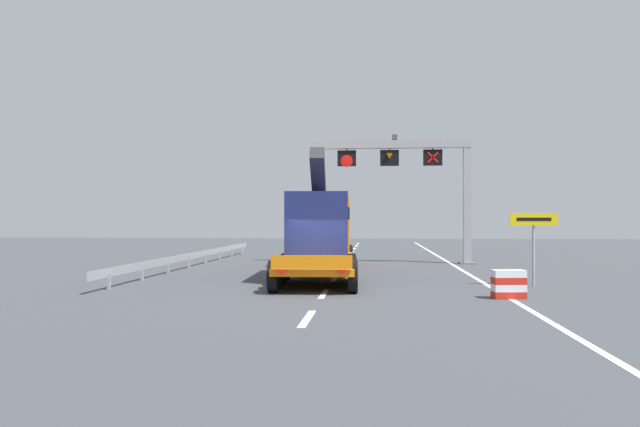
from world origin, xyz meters
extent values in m
plane|color=#424449|center=(0.00, 0.00, 0.00)|extent=(112.00, 112.00, 0.00)
cube|color=silver|center=(0.27, -6.00, 0.01)|extent=(0.20, 2.60, 0.01)
cube|color=silver|center=(0.27, -0.90, 0.01)|extent=(0.20, 2.60, 0.01)
cube|color=silver|center=(0.27, 4.20, 0.01)|extent=(0.20, 2.60, 0.01)
cube|color=silver|center=(0.27, 9.29, 0.01)|extent=(0.20, 2.60, 0.01)
cube|color=silver|center=(0.27, 14.39, 0.01)|extent=(0.20, 2.60, 0.01)
cube|color=silver|center=(0.27, 19.49, 0.01)|extent=(0.20, 2.60, 0.01)
cube|color=silver|center=(0.27, 24.59, 0.01)|extent=(0.20, 2.60, 0.01)
cube|color=silver|center=(0.27, 29.68, 0.01)|extent=(0.20, 2.60, 0.01)
cube|color=silver|center=(0.27, 34.78, 0.01)|extent=(0.20, 2.60, 0.01)
cube|color=silver|center=(0.27, 39.88, 0.01)|extent=(0.20, 2.60, 0.01)
cube|color=silver|center=(6.20, 12.00, 0.01)|extent=(0.20, 63.00, 0.01)
cube|color=#9EA0A5|center=(7.10, 13.19, 3.48)|extent=(0.40, 0.40, 6.97)
cube|color=slate|center=(7.10, 13.19, 0.04)|extent=(0.90, 0.90, 0.08)
cube|color=#9EA0A5|center=(2.80, 13.19, 6.72)|extent=(9.00, 0.44, 0.44)
cube|color=#4C4C51|center=(3.08, 13.19, 7.12)|extent=(0.28, 0.40, 0.28)
cube|color=black|center=(5.21, 13.19, 5.95)|extent=(1.05, 0.24, 0.89)
cube|color=#9EA0A5|center=(5.21, 13.19, 6.45)|extent=(0.08, 0.08, 0.16)
cube|color=red|center=(5.21, 13.06, 5.95)|extent=(0.63, 0.02, 0.63)
cube|color=red|center=(5.21, 13.06, 5.95)|extent=(0.63, 0.02, 0.63)
cube|color=black|center=(2.80, 13.19, 5.95)|extent=(1.05, 0.24, 0.89)
cube|color=#9EA0A5|center=(2.80, 13.19, 6.45)|extent=(0.08, 0.08, 0.16)
cone|color=orange|center=(2.80, 13.06, 6.04)|extent=(0.38, 0.38, 0.31)
cube|color=black|center=(0.39, 13.19, 5.95)|extent=(1.05, 0.24, 0.89)
cube|color=#9EA0A5|center=(0.39, 13.19, 6.45)|extent=(0.08, 0.08, 0.16)
cone|color=red|center=(0.39, 13.06, 5.79)|extent=(0.67, 0.02, 0.67)
cube|color=orange|center=(-0.34, 3.77, 0.73)|extent=(3.28, 10.52, 0.24)
cube|color=orange|center=(-0.09, -1.51, 1.10)|extent=(2.66, 0.20, 0.44)
cylinder|color=black|center=(-1.47, -0.79, 0.55)|extent=(0.37, 1.11, 1.10)
cylinder|color=black|center=(1.22, -0.67, 0.55)|extent=(0.37, 1.11, 1.10)
cylinder|color=black|center=(-1.52, 0.26, 0.55)|extent=(0.37, 1.11, 1.10)
cylinder|color=black|center=(1.17, 0.38, 0.55)|extent=(0.37, 1.11, 1.10)
cylinder|color=black|center=(-1.57, 1.31, 0.55)|extent=(0.37, 1.11, 1.10)
cylinder|color=black|center=(1.13, 1.43, 0.55)|extent=(0.37, 1.11, 1.10)
cylinder|color=black|center=(-1.62, 2.35, 0.55)|extent=(0.37, 1.11, 1.10)
cylinder|color=black|center=(1.08, 2.48, 0.55)|extent=(0.37, 1.11, 1.10)
cylinder|color=black|center=(-1.67, 3.40, 0.55)|extent=(0.37, 1.11, 1.10)
cylinder|color=black|center=(1.03, 3.53, 0.55)|extent=(0.37, 1.11, 1.10)
cube|color=orange|center=(-0.67, 10.86, 2.10)|extent=(2.72, 3.32, 3.10)
cube|color=black|center=(-0.67, 10.86, 2.80)|extent=(2.75, 3.34, 0.60)
cylinder|color=black|center=(-1.99, 11.68, 0.55)|extent=(0.39, 1.11, 1.10)
cylinder|color=black|center=(0.58, 11.80, 0.55)|extent=(0.39, 1.11, 1.10)
cylinder|color=black|center=(-1.90, 9.68, 0.55)|extent=(0.39, 1.11, 1.10)
cylinder|color=black|center=(0.67, 9.80, 0.55)|extent=(0.39, 1.11, 1.10)
cube|color=navy|center=(-0.35, 4.17, 2.20)|extent=(2.64, 5.82, 2.70)
cube|color=#2D2D33|center=(-0.31, 3.31, 4.15)|extent=(0.70, 2.97, 2.29)
cube|color=red|center=(-1.07, -1.59, 0.80)|extent=(0.20, 0.07, 0.12)
cube|color=red|center=(0.89, -1.50, 0.80)|extent=(0.20, 0.07, 0.12)
cylinder|color=#9EA0A5|center=(7.86, 2.07, 1.36)|extent=(0.10, 0.10, 2.73)
cube|color=yellow|center=(7.86, 2.01, 2.50)|extent=(1.74, 0.06, 0.46)
cube|color=black|center=(7.86, 1.98, 2.50)|extent=(1.26, 0.01, 0.12)
cube|color=red|center=(6.17, -1.59, 0.11)|extent=(1.06, 0.63, 0.23)
cube|color=white|center=(6.17, -1.59, 0.34)|extent=(1.06, 0.63, 0.22)
cube|color=red|center=(6.17, -1.59, 0.56)|extent=(1.06, 0.63, 0.23)
cube|color=white|center=(6.17, -1.59, 0.79)|extent=(1.06, 0.63, 0.23)
cube|color=#999EA3|center=(-7.47, 10.33, 0.60)|extent=(0.04, 24.65, 0.32)
cube|color=#999EA3|center=(-7.41, -0.46, 0.30)|extent=(0.10, 0.10, 0.60)
cube|color=#999EA3|center=(-7.41, 2.62, 0.30)|extent=(0.10, 0.10, 0.60)
cube|color=#999EA3|center=(-7.41, 5.70, 0.30)|extent=(0.10, 0.10, 0.60)
cube|color=#999EA3|center=(-7.41, 8.79, 0.30)|extent=(0.10, 0.10, 0.60)
cube|color=#999EA3|center=(-7.41, 11.87, 0.30)|extent=(0.10, 0.10, 0.60)
cube|color=#999EA3|center=(-7.41, 14.95, 0.30)|extent=(0.10, 0.10, 0.60)
cube|color=#999EA3|center=(-7.41, 18.03, 0.30)|extent=(0.10, 0.10, 0.60)
cube|color=#999EA3|center=(-7.41, 21.11, 0.30)|extent=(0.10, 0.10, 0.60)
camera|label=1|loc=(1.96, -21.09, 2.51)|focal=33.94mm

